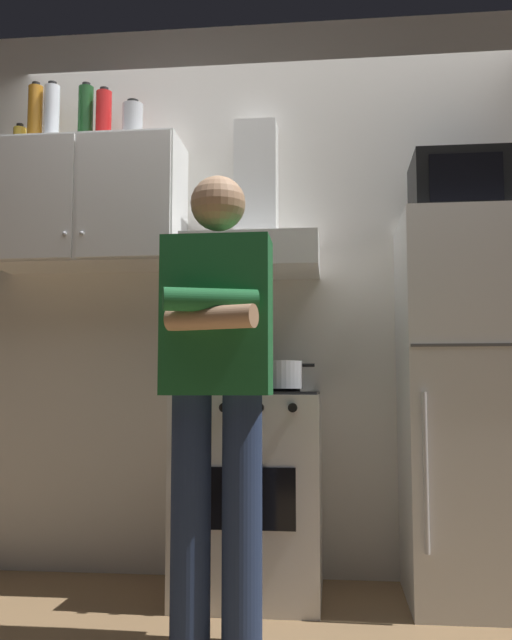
# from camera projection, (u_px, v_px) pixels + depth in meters

# --- Properties ---
(ground_plane) EXTENTS (7.00, 7.00, 0.00)m
(ground_plane) POSITION_uv_depth(u_px,v_px,m) (256.00, 615.00, 2.75)
(ground_plane) COLOR olive
(back_wall_tiled) EXTENTS (4.80, 0.10, 2.70)m
(back_wall_tiled) POSITION_uv_depth(u_px,v_px,m) (269.00, 292.00, 3.48)
(back_wall_tiled) COLOR silver
(back_wall_tiled) RESTS_ON ground_plane
(upper_cabinet) EXTENTS (0.90, 0.37, 0.60)m
(upper_cabinet) POSITION_uv_depth(u_px,v_px,m) (88.00, 205.00, 3.38)
(upper_cabinet) COLOR silver
(stove_oven) EXTENTS (0.60, 0.62, 0.87)m
(stove_oven) POSITION_uv_depth(u_px,v_px,m) (251.00, 492.00, 3.04)
(stove_oven) COLOR white
(stove_oven) RESTS_ON ground_plane
(range_hood) EXTENTS (0.60, 0.44, 0.75)m
(range_hood) POSITION_uv_depth(u_px,v_px,m) (254.00, 232.00, 3.28)
(range_hood) COLOR white
(refrigerator) EXTENTS (0.60, 0.62, 1.60)m
(refrigerator) POSITION_uv_depth(u_px,v_px,m) (475.00, 406.00, 2.98)
(refrigerator) COLOR silver
(refrigerator) RESTS_ON ground_plane
(microwave) EXTENTS (0.48, 0.37, 0.28)m
(microwave) POSITION_uv_depth(u_px,v_px,m) (468.00, 189.00, 3.09)
(microwave) COLOR black
(microwave) RESTS_ON refrigerator
(person_standing) EXTENTS (0.38, 0.33, 1.64)m
(person_standing) POSITION_uv_depth(u_px,v_px,m) (217.00, 381.00, 2.50)
(person_standing) COLOR navy
(person_standing) RESTS_ON ground_plane
(cooking_pot) EXTENTS (0.30, 0.20, 0.11)m
(cooking_pot) POSITION_uv_depth(u_px,v_px,m) (278.00, 375.00, 2.96)
(cooking_pot) COLOR #B7BABF
(cooking_pot) RESTS_ON stove_oven
(bottle_liquor_amber) EXTENTS (0.07, 0.07, 0.32)m
(bottle_liquor_amber) POSITION_uv_depth(u_px,v_px,m) (35.00, 115.00, 3.45)
(bottle_liquor_amber) COLOR #B7721E
(bottle_liquor_amber) RESTS_ON upper_cabinet
(bottle_canister_steel) EXTENTS (0.10, 0.10, 0.20)m
(bottle_canister_steel) POSITION_uv_depth(u_px,v_px,m) (133.00, 122.00, 3.38)
(bottle_canister_steel) COLOR #B2B5BA
(bottle_canister_steel) RESTS_ON upper_cabinet
(bottle_wine_green) EXTENTS (0.07, 0.07, 0.32)m
(bottle_wine_green) POSITION_uv_depth(u_px,v_px,m) (86.00, 116.00, 3.46)
(bottle_wine_green) COLOR #19471E
(bottle_wine_green) RESTS_ON upper_cabinet
(bottle_vodka_clear) EXTENTS (0.08, 0.08, 0.31)m
(bottle_vodka_clear) POSITION_uv_depth(u_px,v_px,m) (52.00, 115.00, 3.44)
(bottle_vodka_clear) COLOR silver
(bottle_vodka_clear) RESTS_ON upper_cabinet
(bottle_soda_red) EXTENTS (0.08, 0.08, 0.28)m
(bottle_soda_red) POSITION_uv_depth(u_px,v_px,m) (104.00, 117.00, 3.44)
(bottle_soda_red) COLOR red
(bottle_soda_red) RESTS_ON upper_cabinet
(bottle_spice_jar) EXTENTS (0.06, 0.06, 0.13)m
(bottle_spice_jar) POSITION_uv_depth(u_px,v_px,m) (20.00, 138.00, 3.50)
(bottle_spice_jar) COLOR gold
(bottle_spice_jar) RESTS_ON upper_cabinet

